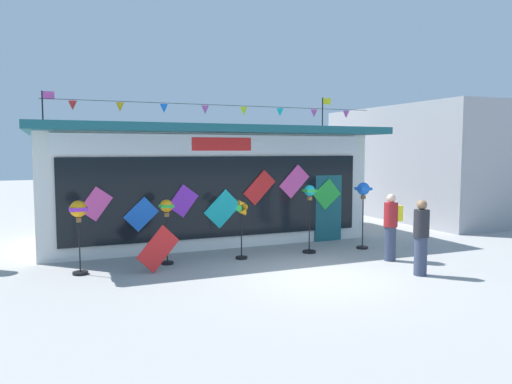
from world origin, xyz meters
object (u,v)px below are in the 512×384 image
at_px(wind_spinner_center_left, 242,219).
at_px(wind_spinner_left, 167,214).
at_px(wind_spinner_right, 363,196).
at_px(person_near_camera, 421,237).
at_px(person_mid_plaza, 391,225).
at_px(display_kite_on_ground, 158,249).
at_px(wind_spinner_far_left, 79,216).
at_px(wind_spinner_center_right, 310,204).
at_px(kite_shop_building, 200,182).

bearing_deg(wind_spinner_center_left, wind_spinner_left, 174.22).
relative_size(wind_spinner_center_left, wind_spinner_right, 0.81).
xyz_separation_m(person_near_camera, person_mid_plaza, (0.32, 1.43, 0.03)).
bearing_deg(display_kite_on_ground, wind_spinner_center_left, 11.09).
xyz_separation_m(person_mid_plaza, display_kite_on_ground, (-5.58, 1.17, -0.37)).
relative_size(wind_spinner_right, display_kite_on_ground, 1.91).
bearing_deg(wind_spinner_far_left, display_kite_on_ground, -13.81).
relative_size(wind_spinner_center_right, person_mid_plaza, 1.09).
relative_size(kite_shop_building, display_kite_on_ground, 10.10).
bearing_deg(wind_spinner_center_left, kite_shop_building, 91.00).
height_order(wind_spinner_center_right, display_kite_on_ground, wind_spinner_center_right).
height_order(person_mid_plaza, display_kite_on_ground, person_mid_plaza).
bearing_deg(person_mid_plaza, display_kite_on_ground, -104.10).
relative_size(wind_spinner_far_left, wind_spinner_left, 1.05).
relative_size(wind_spinner_center_left, wind_spinner_center_right, 0.83).
bearing_deg(wind_spinner_center_right, wind_spinner_right, -2.84).
distance_m(wind_spinner_center_right, display_kite_on_ground, 4.26).
distance_m(wind_spinner_left, person_mid_plaza, 5.55).
height_order(wind_spinner_far_left, person_near_camera, person_near_camera).
distance_m(wind_spinner_right, person_near_camera, 3.09).
bearing_deg(wind_spinner_left, person_near_camera, -33.27).
height_order(kite_shop_building, wind_spinner_center_left, kite_shop_building).
bearing_deg(wind_spinner_right, wind_spinner_left, 177.28).
bearing_deg(wind_spinner_left, wind_spinner_far_left, -173.90).
distance_m(person_near_camera, display_kite_on_ground, 5.88).
distance_m(kite_shop_building, wind_spinner_center_right, 4.06).
distance_m(kite_shop_building, wind_spinner_far_left, 5.22).
xyz_separation_m(wind_spinner_right, person_near_camera, (-0.56, -2.97, -0.64)).
xyz_separation_m(kite_shop_building, person_near_camera, (3.11, -6.55, -0.89)).
xyz_separation_m(wind_spinner_center_right, person_mid_plaza, (1.42, -1.62, -0.44)).
bearing_deg(wind_spinner_center_right, wind_spinner_center_left, -179.66).
distance_m(wind_spinner_center_right, wind_spinner_right, 1.66).
distance_m(wind_spinner_center_right, person_near_camera, 3.27).
bearing_deg(person_mid_plaza, kite_shop_building, -148.43).
bearing_deg(display_kite_on_ground, wind_spinner_center_right, 6.11).
xyz_separation_m(kite_shop_building, wind_spinner_center_right, (2.01, -3.50, -0.41)).
distance_m(wind_spinner_right, display_kite_on_ground, 5.91).
bearing_deg(wind_spinner_far_left, wind_spinner_left, 6.10).
xyz_separation_m(wind_spinner_left, wind_spinner_right, (5.47, -0.26, 0.27)).
bearing_deg(wind_spinner_left, person_mid_plaza, -18.89).
distance_m(wind_spinner_far_left, wind_spinner_right, 7.48).
bearing_deg(wind_spinner_left, kite_shop_building, 61.45).
distance_m(wind_spinner_center_left, person_mid_plaza, 3.73).
distance_m(wind_spinner_far_left, display_kite_on_ground, 1.89).
bearing_deg(wind_spinner_center_left, wind_spinner_right, -1.12).
xyz_separation_m(wind_spinner_far_left, wind_spinner_right, (7.48, -0.05, 0.18)).
distance_m(wind_spinner_left, wind_spinner_center_left, 1.89).
bearing_deg(wind_spinner_center_right, person_near_camera, -70.19).
distance_m(kite_shop_building, person_mid_plaza, 6.22).
height_order(wind_spinner_far_left, wind_spinner_center_left, wind_spinner_far_left).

